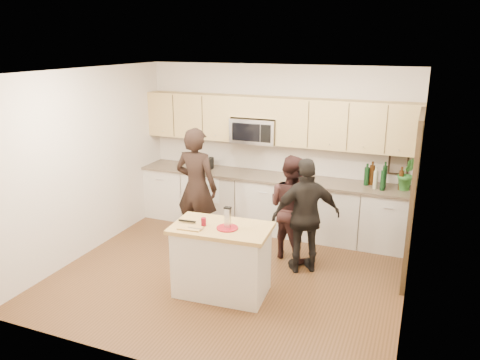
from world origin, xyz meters
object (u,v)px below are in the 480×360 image
at_px(island, 222,260).
at_px(woman_left, 196,188).
at_px(woman_right, 306,216).
at_px(toaster, 203,163).
at_px(woman_center, 291,207).

bearing_deg(island, woman_left, 124.27).
bearing_deg(island, woman_right, 46.55).
relative_size(toaster, woman_right, 0.19).
bearing_deg(woman_right, woman_center, -78.93).
height_order(woman_left, woman_center, woman_left).
xyz_separation_m(island, woman_center, (0.51, 1.32, 0.31)).
relative_size(woman_left, woman_center, 1.20).
bearing_deg(toaster, woman_right, -29.23).
height_order(island, toaster, toaster).
bearing_deg(toaster, woman_center, -24.84).
relative_size(island, woman_left, 0.68).
xyz_separation_m(island, woman_left, (-0.95, 1.21, 0.47)).
relative_size(woman_center, woman_right, 0.96).
distance_m(toaster, woman_left, 1.02).
bearing_deg(toaster, woman_left, -69.90).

